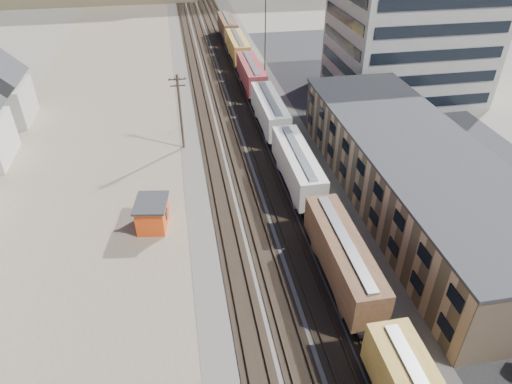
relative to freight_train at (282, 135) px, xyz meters
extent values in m
cube|color=#4C4742|center=(-3.80, 12.18, -2.76)|extent=(18.00, 200.00, 0.06)
cube|color=#6F644C|center=(-23.80, 2.18, -2.78)|extent=(24.00, 180.00, 0.03)
cube|color=#232326|center=(18.20, -2.82, -2.77)|extent=(26.00, 120.00, 0.04)
cube|color=black|center=(-8.80, 12.18, -2.69)|extent=(2.60, 200.00, 0.08)
cube|color=#38281E|center=(-9.52, 12.18, -2.57)|extent=(0.08, 200.00, 0.16)
cube|color=#38281E|center=(-8.08, 12.18, -2.57)|extent=(0.08, 200.00, 0.16)
cube|color=black|center=(-5.80, 12.18, -2.69)|extent=(2.60, 200.00, 0.08)
cube|color=#38281E|center=(-6.52, 12.18, -2.57)|extent=(0.08, 200.00, 0.16)
cube|color=#38281E|center=(-5.08, 12.18, -2.57)|extent=(0.08, 200.00, 0.16)
cube|color=black|center=(-2.80, 12.18, -2.69)|extent=(2.60, 200.00, 0.08)
cube|color=#38281E|center=(-3.52, 12.18, -2.57)|extent=(0.08, 200.00, 0.16)
cube|color=#38281E|center=(-2.08, 12.18, -2.57)|extent=(0.08, 200.00, 0.16)
cube|color=black|center=(0.00, 12.18, -2.69)|extent=(2.60, 200.00, 0.08)
cube|color=#38281E|center=(-0.72, 12.18, -2.57)|extent=(0.08, 200.00, 0.16)
cube|color=#38281E|center=(0.72, 12.18, -2.57)|extent=(0.08, 200.00, 0.16)
cube|color=black|center=(0.00, -32.92, -2.04)|extent=(2.20, 2.20, 0.90)
cube|color=black|center=(0.00, -27.87, -2.04)|extent=(2.20, 2.20, 0.90)
cube|color=black|center=(0.00, -17.72, -2.04)|extent=(2.20, 2.20, 0.90)
cube|color=#4F3222|center=(0.00, -22.80, 0.11)|extent=(3.00, 13.34, 3.40)
cube|color=#B7B7B2|center=(0.00, -22.80, 1.89)|extent=(0.90, 12.33, 0.16)
cube|color=black|center=(0.00, -12.68, -2.04)|extent=(2.20, 2.20, 0.90)
cube|color=black|center=(0.00, -2.53, -2.04)|extent=(2.20, 2.20, 0.90)
cube|color=beige|center=(0.00, -7.60, 0.11)|extent=(3.00, 13.34, 3.40)
cube|color=#B7B7B2|center=(0.00, -7.60, 1.89)|extent=(0.90, 12.33, 0.16)
cube|color=black|center=(0.00, 2.53, -2.04)|extent=(2.20, 2.20, 0.90)
cube|color=black|center=(0.00, 12.67, -2.04)|extent=(2.20, 2.20, 0.90)
cube|color=beige|center=(0.00, 7.60, 0.11)|extent=(3.00, 13.34, 3.40)
cube|color=#B7B7B2|center=(0.00, 7.60, 1.89)|extent=(0.90, 12.33, 0.16)
cube|color=black|center=(0.00, 17.73, -2.04)|extent=(2.20, 2.20, 0.90)
cube|color=black|center=(0.00, 27.88, -2.04)|extent=(2.20, 2.20, 0.90)
cube|color=maroon|center=(0.00, 22.80, 0.11)|extent=(3.00, 13.34, 3.40)
cube|color=#B7B7B2|center=(0.00, 22.80, 1.89)|extent=(0.90, 12.33, 0.16)
cube|color=black|center=(0.00, 32.92, -2.04)|extent=(2.20, 2.20, 0.90)
cube|color=black|center=(0.00, 43.07, -2.04)|extent=(2.20, 2.20, 0.90)
cube|color=#A58A2B|center=(0.00, 38.00, 0.11)|extent=(3.00, 13.34, 3.40)
cube|color=#B7B7B2|center=(0.00, 38.00, 1.89)|extent=(0.90, 12.32, 0.16)
cube|color=black|center=(0.00, 48.12, -2.04)|extent=(2.20, 2.20, 0.90)
cube|color=black|center=(0.00, 58.28, -2.04)|extent=(2.20, 2.20, 0.90)
cube|color=#4F3222|center=(0.00, 53.20, 0.11)|extent=(3.00, 13.34, 3.40)
cube|color=#B7B7B2|center=(0.00, 53.20, 1.89)|extent=(0.90, 12.32, 0.16)
cube|color=#9D8262|center=(11.20, -12.82, 0.71)|extent=(12.00, 40.00, 7.00)
cube|color=#2D2D30|center=(11.20, -12.82, 4.31)|extent=(12.40, 40.40, 0.30)
cube|color=black|center=(5.15, -12.82, -0.59)|extent=(0.12, 36.00, 1.20)
cube|color=black|center=(5.15, -12.82, 2.41)|extent=(0.12, 36.00, 1.20)
cube|color=#9E998E|center=(24.20, 17.18, 6.21)|extent=(22.00, 18.00, 18.00)
cube|color=black|center=(13.15, 17.18, 6.21)|extent=(0.12, 16.00, 16.00)
cube|color=black|center=(24.20, 8.13, 6.21)|extent=(20.00, 0.12, 16.00)
cylinder|color=#382619|center=(-12.30, 4.18, 2.21)|extent=(0.32, 0.32, 10.00)
cube|color=#382619|center=(-12.30, 4.18, 6.61)|extent=(2.20, 0.14, 0.14)
cube|color=#382619|center=(-12.30, 4.18, 5.81)|extent=(1.90, 0.14, 0.14)
cylinder|color=black|center=(-11.70, 4.18, 6.76)|extent=(0.08, 0.08, 0.22)
cylinder|color=black|center=(2.20, 22.18, 6.21)|extent=(0.16, 0.16, 18.00)
cube|color=#9E998E|center=(-37.80, 17.18, -0.04)|extent=(8.00, 8.00, 5.50)
cube|color=#EE4C16|center=(-16.16, -12.02, -1.41)|extent=(3.31, 4.08, 2.77)
cube|color=#2D2D30|center=(-16.16, -12.02, 0.07)|extent=(3.73, 4.50, 0.23)
cube|color=black|center=(-14.74, -12.24, -1.31)|extent=(0.23, 0.93, 0.92)
imported|color=navy|center=(21.03, 4.80, -1.97)|extent=(5.96, 6.32, 1.66)
imported|color=white|center=(27.00, 10.35, -2.11)|extent=(3.13, 4.29, 1.36)
camera|label=1|loc=(-12.47, -50.01, 26.36)|focal=32.00mm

